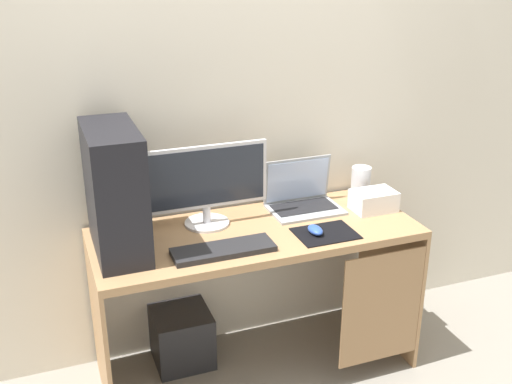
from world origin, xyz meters
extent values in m
plane|color=gray|center=(0.00, 0.00, 0.00)|extent=(8.00, 8.00, 0.00)
cube|color=beige|center=(0.00, 0.32, 1.30)|extent=(4.00, 0.04, 2.60)
cube|color=#A37A51|center=(0.00, 0.00, 0.71)|extent=(1.43, 0.57, 0.03)
cube|color=#A37A51|center=(-0.71, 0.00, 0.34)|extent=(0.02, 0.57, 0.69)
cube|color=#A37A51|center=(0.71, 0.00, 0.34)|extent=(0.02, 0.57, 0.69)
cube|color=#96704B|center=(0.50, -0.28, 0.38)|extent=(0.40, 0.01, 0.55)
cube|color=black|center=(-0.59, 0.02, 0.98)|extent=(0.20, 0.44, 0.52)
cylinder|color=silver|center=(-0.18, 0.14, 0.73)|extent=(0.20, 0.20, 0.01)
cylinder|color=silver|center=(-0.18, 0.14, 0.77)|extent=(0.04, 0.04, 0.08)
cube|color=silver|center=(-0.18, 0.13, 0.95)|extent=(0.55, 0.02, 0.28)
cube|color=#232833|center=(-0.18, 0.12, 0.95)|extent=(0.52, 0.00, 0.25)
cube|color=#9EA3A8|center=(0.29, 0.12, 0.73)|extent=(0.33, 0.23, 0.01)
cube|color=black|center=(0.29, 0.13, 0.74)|extent=(0.29, 0.15, 0.00)
cube|color=#9EA3A8|center=(0.29, 0.22, 0.85)|extent=(0.33, 0.03, 0.22)
cube|color=#ADC1E5|center=(0.29, 0.21, 0.84)|extent=(0.31, 0.02, 0.20)
cylinder|color=silver|center=(0.62, 0.18, 0.80)|extent=(0.09, 0.09, 0.16)
cube|color=white|center=(0.60, 0.02, 0.77)|extent=(0.20, 0.14, 0.09)
cube|color=#232326|center=(-0.20, -0.15, 0.73)|extent=(0.42, 0.14, 0.02)
cube|color=black|center=(0.27, -0.14, 0.73)|extent=(0.26, 0.20, 0.00)
ellipsoid|color=#2D51B2|center=(0.22, -0.13, 0.74)|extent=(0.06, 0.10, 0.03)
cube|color=#232326|center=(-0.32, 0.17, 0.13)|extent=(0.27, 0.27, 0.27)
camera|label=1|loc=(-0.85, -2.28, 1.88)|focal=42.97mm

